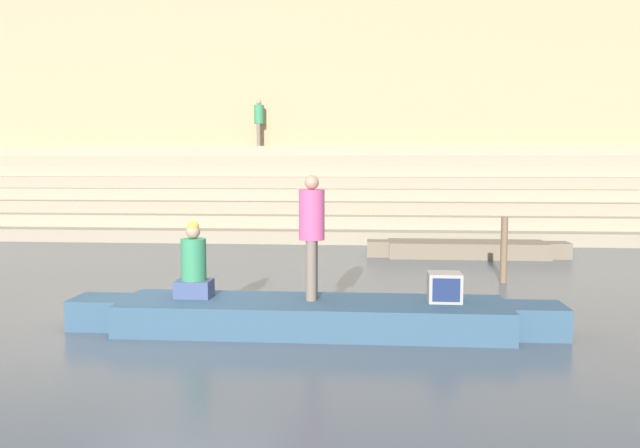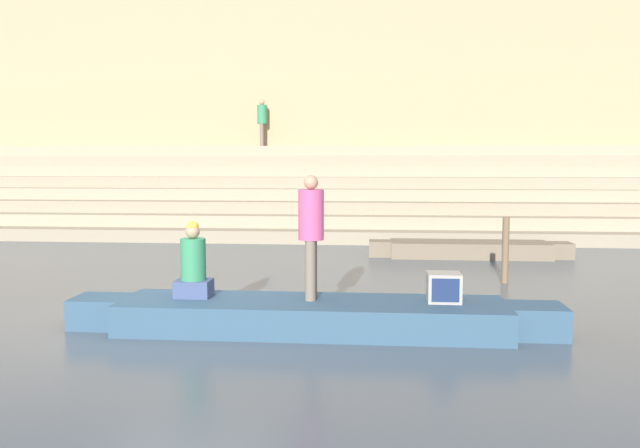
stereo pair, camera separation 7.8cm
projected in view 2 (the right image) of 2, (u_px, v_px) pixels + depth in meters
ground_plane at (178, 319)px, 8.86m from camera, size 120.00×120.00×0.00m
ghat_steps at (292, 200)px, 20.91m from camera, size 36.00×6.02×2.85m
back_wall at (302, 112)px, 23.31m from camera, size 34.20×1.28×8.33m
rowboat_main at (312, 315)px, 8.20m from camera, size 6.47×1.29×0.41m
person_standing at (311, 228)px, 8.21m from camera, size 0.34×0.34×1.65m
person_rowing at (193, 267)px, 8.39m from camera, size 0.47×0.37×1.04m
tv_set at (444, 287)px, 8.11m from camera, size 0.43×0.39×0.38m
moored_boat_shore at (469, 249)px, 14.77m from camera, size 4.72×1.06×0.37m
mooring_post at (505, 250)px, 11.50m from camera, size 0.13×0.13×1.23m
person_on_steps at (262, 119)px, 22.50m from camera, size 0.35×0.35×1.67m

